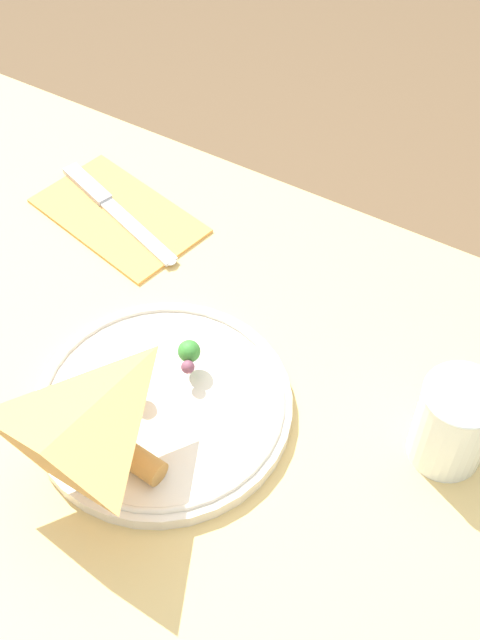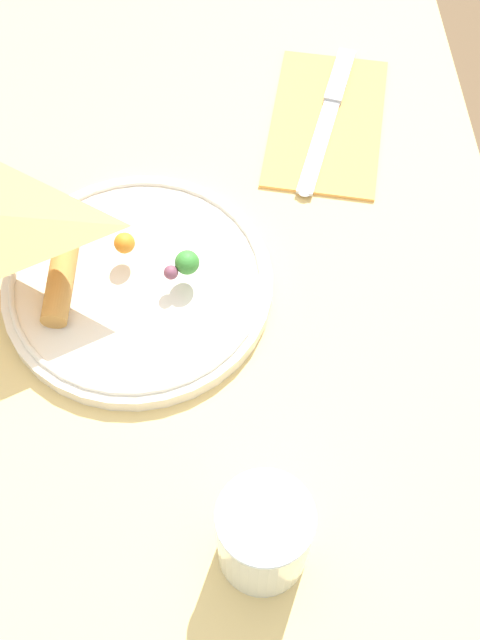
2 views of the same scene
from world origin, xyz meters
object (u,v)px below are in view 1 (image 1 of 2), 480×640
Objects in this scene: milk_glass at (453,425)px; napkin_folded at (118,216)px; butter_knife at (112,207)px; plate_pizza at (162,402)px; dining_table at (203,488)px.

napkin_folded is at bearing 167.12° from milk_glass.
milk_glass is 0.47m from napkin_folded.
milk_glass is at bearing 6.11° from butter_knife.
butter_knife is at bearing 160.86° from napkin_folded.
milk_glass is 0.48m from butter_knife.
plate_pizza is 1.19× the size of butter_knife.
plate_pizza is 1.13× the size of napkin_folded.
plate_pizza is 0.27m from milk_glass.
dining_table is 4.56× the size of plate_pizza.
dining_table is 0.35m from butter_knife.
butter_knife reaches higher than napkin_folded.
milk_glass is (0.25, 0.10, 0.03)m from plate_pizza.
milk_glass is 0.45× the size of butter_knife.
dining_table is 5.15× the size of napkin_folded.
milk_glass is 0.43× the size of napkin_folded.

